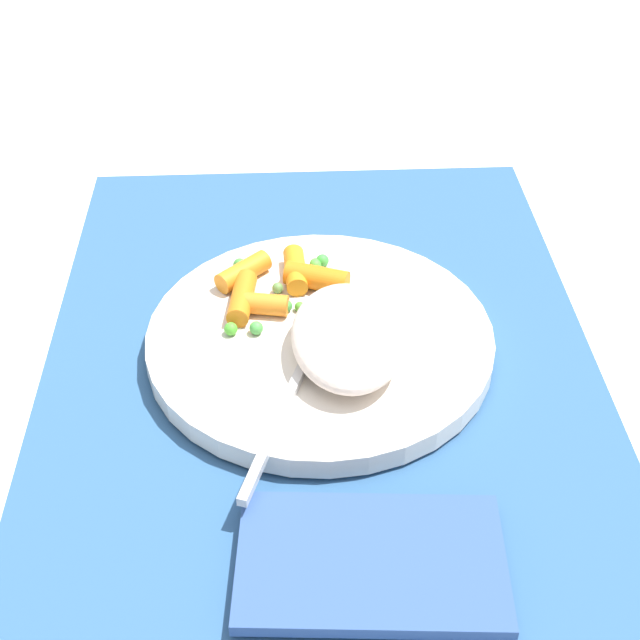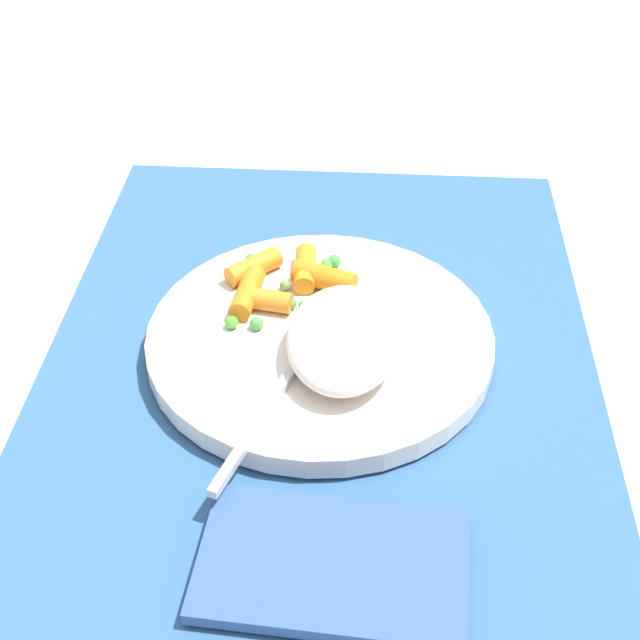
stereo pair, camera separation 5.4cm
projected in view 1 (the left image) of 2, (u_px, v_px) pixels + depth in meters
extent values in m
plane|color=white|center=(320.00, 355.00, 0.63)|extent=(2.40, 2.40, 0.00)
cube|color=#2D5684|center=(320.00, 351.00, 0.63)|extent=(0.50, 0.38, 0.01)
cylinder|color=silver|center=(320.00, 340.00, 0.62)|extent=(0.24, 0.24, 0.02)
ellipsoid|color=beige|center=(348.00, 336.00, 0.59)|extent=(0.11, 0.07, 0.03)
cylinder|color=orange|center=(243.00, 272.00, 0.66)|extent=(0.04, 0.04, 0.02)
cylinder|color=orange|center=(311.00, 278.00, 0.65)|extent=(0.03, 0.05, 0.02)
cylinder|color=orange|center=(262.00, 304.00, 0.63)|extent=(0.02, 0.04, 0.02)
cylinder|color=orange|center=(295.00, 270.00, 0.66)|extent=(0.04, 0.02, 0.02)
cylinder|color=orange|center=(242.00, 298.00, 0.64)|extent=(0.05, 0.02, 0.02)
sphere|color=green|center=(247.00, 275.00, 0.66)|extent=(0.01, 0.01, 0.01)
sphere|color=green|center=(322.00, 261.00, 0.68)|extent=(0.01, 0.01, 0.01)
sphere|color=#4E9143|center=(334.00, 331.00, 0.61)|extent=(0.01, 0.01, 0.01)
sphere|color=green|center=(256.00, 325.00, 0.62)|extent=(0.01, 0.01, 0.01)
sphere|color=#469944|center=(286.00, 306.00, 0.63)|extent=(0.01, 0.01, 0.01)
sphere|color=#5B8E47|center=(278.00, 288.00, 0.65)|extent=(0.01, 0.01, 0.01)
sphere|color=green|center=(231.00, 325.00, 0.62)|extent=(0.01, 0.01, 0.01)
sphere|color=green|center=(310.00, 264.00, 0.67)|extent=(0.01, 0.01, 0.01)
sphere|color=#47953A|center=(240.00, 265.00, 0.67)|extent=(0.01, 0.01, 0.01)
sphere|color=green|center=(319.00, 304.00, 0.64)|extent=(0.01, 0.01, 0.01)
sphere|color=green|center=(321.00, 265.00, 0.67)|extent=(0.01, 0.01, 0.01)
sphere|color=#4D9B2F|center=(300.00, 307.00, 0.63)|extent=(0.01, 0.01, 0.01)
cube|color=silver|center=(329.00, 307.00, 0.63)|extent=(0.05, 0.03, 0.01)
cube|color=silver|center=(285.00, 406.00, 0.56)|extent=(0.15, 0.06, 0.01)
cube|color=#33518C|center=(371.00, 561.00, 0.49)|extent=(0.10, 0.15, 0.01)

